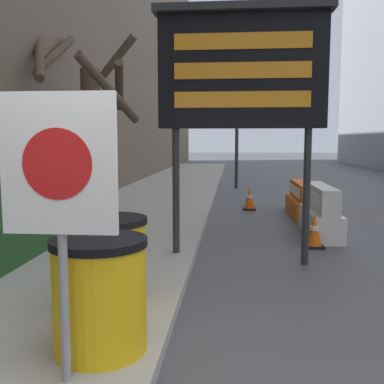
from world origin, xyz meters
name	(u,v)px	position (x,y,z in m)	size (l,w,h in m)	color
bare_tree	(88,115)	(-2.40, 6.28, 2.22)	(2.29, 2.36, 4.22)	#4C3D2D
barrel_drum_foreground	(100,295)	(-0.46, 0.54, 0.56)	(0.73, 0.73, 0.87)	yellow
barrel_drum_middle	(110,262)	(-0.63, 1.42, 0.56)	(0.73, 0.73, 0.87)	yellow
warning_sign	(59,182)	(-0.56, 0.07, 1.46)	(0.75, 0.08, 1.90)	gray
message_board	(242,72)	(0.64, 3.56, 2.64)	(2.38, 0.36, 3.49)	#28282B
jersey_barrier_white	(320,213)	(2.12, 5.57, 0.40)	(0.52, 1.80, 0.91)	silver
jersey_barrier_orange_far	(302,201)	(2.12, 7.77, 0.33)	(0.53, 1.97, 0.76)	orange
traffic_cone_near	(249,198)	(0.95, 8.47, 0.28)	(0.32, 0.32, 0.58)	black
traffic_cone_mid	(324,202)	(2.65, 7.94, 0.29)	(0.34, 0.34, 0.60)	black
traffic_cone_far	(314,231)	(1.84, 4.57, 0.27)	(0.31, 0.31, 0.55)	black
traffic_light_near_curb	(237,118)	(0.66, 13.41, 2.51)	(0.28, 0.44, 3.45)	#2D2D30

